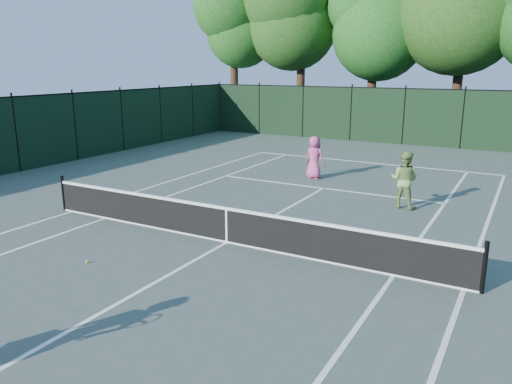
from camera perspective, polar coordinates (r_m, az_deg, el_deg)
The scene contains 15 objects.
ground at distance 12.42m, azimuth -3.34°, elevation -5.77°, with size 90.00×90.00×0.00m, color #425048.
sideline_doubles_left at distance 15.92m, azimuth -20.25°, elevation -2.10°, with size 0.10×23.77×0.01m, color white.
sideline_doubles_right at distance 10.73m, azimuth 22.66°, elevation -10.26°, with size 0.10×23.77×0.01m, color white.
sideline_singles_left at distance 14.94m, azimuth -16.80°, elevation -2.87°, with size 0.10×23.77×0.01m, color white.
sideline_singles_right at distance 10.92m, azimuth 15.45°, elevation -9.19°, with size 0.10×23.77×0.01m, color white.
baseline_far at distance 22.99m, azimuth 12.79°, elevation 3.30°, with size 10.97×0.10×0.01m, color white.
service_line_far at distance 17.91m, azimuth 7.72°, elevation 0.44°, with size 8.23×0.10×0.01m, color white.
center_service_line at distance 12.42m, azimuth -3.35°, elevation -5.76°, with size 0.10×12.80×0.01m, color white.
tennis_net at distance 12.26m, azimuth -3.38°, elevation -3.68°, with size 11.69×0.09×1.06m.
fence_far at distance 28.65m, azimuth 16.53°, elevation 8.21°, with size 24.00×0.05×3.00m, color black.
tree_0 at distance 36.99m, azimuth -2.59°, elevation 20.37°, with size 6.40×6.40×13.14m.
tree_2 at distance 33.13m, azimuth 13.57°, elevation 19.96°, with size 6.00×6.00×12.40m.
player_pink at distance 19.30m, azimuth 6.69°, elevation 3.96°, with size 0.88×0.66×1.64m.
player_green at distance 15.79m, azimuth 16.58°, elevation 1.35°, with size 0.92×0.75×1.76m.
loose_ball_midcourt at distance 11.76m, azimuth -18.73°, elevation -7.54°, with size 0.07×0.07×0.07m, color gold.
Camera 1 is at (6.31, -9.81, 4.27)m, focal length 35.00 mm.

